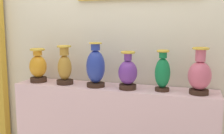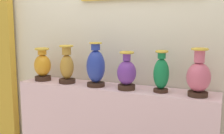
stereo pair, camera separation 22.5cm
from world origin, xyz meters
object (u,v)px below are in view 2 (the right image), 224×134
Objects in this scene: vase_cobalt at (96,67)px; vase_violet at (127,73)px; vase_amber at (43,66)px; vase_emerald at (161,73)px; vase_rose at (199,76)px; vase_ochre at (67,67)px.

vase_cobalt is 0.29m from vase_violet.
vase_amber is at bearing 178.27° from vase_violet.
vase_rose reaches higher than vase_emerald.
vase_violet is at bearing -0.84° from vase_cobalt.
vase_rose is at bearing -0.27° from vase_ochre.
vase_emerald is at bearing 176.95° from vase_rose.
vase_cobalt is 0.85m from vase_rose.
vase_cobalt is at bearing -179.47° from vase_rose.
vase_amber and vase_violet have the same top height.
vase_violet is 0.88× the size of vase_rose.
vase_cobalt is 1.21× the size of vase_violet.
vase_cobalt is (0.31, -0.01, 0.02)m from vase_ochre.
vase_ochre reaches higher than vase_violet.
vase_ochre reaches higher than vase_amber.
vase_rose reaches higher than vase_ochre.
vase_ochre is 0.97× the size of vase_rose.
vase_amber is 1.00× the size of vase_violet.
vase_rose is (1.16, -0.01, -0.00)m from vase_ochre.
vase_cobalt reaches higher than vase_emerald.
vase_emerald reaches higher than vase_violet.
vase_ochre is 0.88m from vase_emerald.
vase_amber is at bearing 178.21° from vase_ochre.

